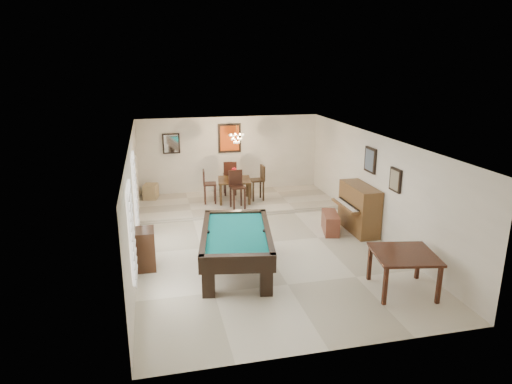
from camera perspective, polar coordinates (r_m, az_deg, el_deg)
name	(u,v)px	position (r m, az deg, el deg)	size (l,w,h in m)	color
ground_plane	(261,243)	(11.43, 0.68, -6.42)	(6.00, 9.00, 0.02)	beige
wall_back	(230,156)	(15.27, -3.32, 4.54)	(6.00, 0.04, 2.60)	silver
wall_front	(333,276)	(6.99, 9.65, -10.28)	(6.00, 0.04, 2.60)	silver
wall_left	(133,201)	(10.71, -15.08, -1.12)	(0.04, 9.00, 2.60)	silver
wall_right	(376,185)	(12.04, 14.72, 0.81)	(0.04, 9.00, 2.60)	silver
ceiling	(262,139)	(10.70, 0.73, 6.59)	(6.00, 9.00, 0.04)	white
dining_step	(237,202)	(14.39, -2.39, -1.29)	(6.00, 2.50, 0.12)	beige
window_left_front	(132,231)	(8.60, -15.30, -4.75)	(0.06, 1.00, 1.70)	white
window_left_rear	(135,190)	(11.26, -14.89, 0.26)	(0.06, 1.00, 1.70)	white
pool_table	(236,252)	(9.84, -2.46, -7.45)	(1.44, 2.66, 0.89)	black
square_table	(403,272)	(9.48, 17.86, -9.50)	(1.16, 1.16, 0.80)	black
upright_piano	(354,209)	(12.24, 12.16, -2.07)	(0.84, 1.50, 1.25)	brown
piano_bench	(330,223)	(12.19, 9.27, -3.81)	(0.36, 0.93, 0.52)	brown
apothecary_chest	(146,249)	(10.24, -13.61, -6.94)	(0.39, 0.59, 0.89)	black
dining_table	(234,188)	(14.23, -2.72, 0.48)	(0.99, 0.99, 0.82)	black
flower_vase	(234,171)	(14.09, -2.75, 2.60)	(0.15, 0.15, 0.26)	red
dining_chair_south	(238,190)	(13.49, -2.32, 0.26)	(0.42, 0.42, 1.12)	black
dining_chair_north	(230,178)	(14.90, -3.30, 1.82)	(0.42, 0.42, 1.13)	black
dining_chair_west	(210,186)	(14.05, -5.81, 0.69)	(0.39, 0.39, 1.05)	black
dining_chair_east	(257,183)	(14.29, 0.11, 1.16)	(0.41, 0.41, 1.11)	black
corner_bench	(151,191)	(14.89, -13.01, 0.06)	(0.41, 0.51, 0.46)	#A08457
chandelier	(237,135)	(13.85, -2.45, 7.12)	(0.44, 0.44, 0.60)	#FFE5B2
back_painting	(230,138)	(15.12, -3.33, 6.73)	(0.75, 0.06, 0.95)	#D84C14
back_mirror	(171,143)	(14.94, -10.56, 5.98)	(0.55, 0.06, 0.65)	white
right_picture_upper	(370,160)	(12.14, 14.10, 3.90)	(0.06, 0.55, 0.65)	slate
right_picture_lower	(395,180)	(11.08, 17.04, 1.44)	(0.06, 0.45, 0.55)	gray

